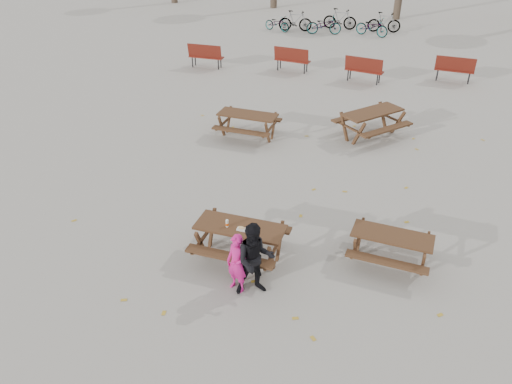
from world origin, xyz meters
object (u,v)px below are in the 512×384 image
(soda_bottle, at_px, (227,224))
(picnic_table_east, at_px, (390,249))
(food_tray, at_px, (242,229))
(picnic_table_north, at_px, (248,126))
(picnic_table_far, at_px, (371,124))
(main_picnic_table, at_px, (240,234))
(child, at_px, (237,263))
(adult, at_px, (255,260))

(soda_bottle, xyz_separation_m, picnic_table_east, (3.16, 0.90, -0.51))
(food_tray, distance_m, picnic_table_north, 6.09)
(picnic_table_far, bearing_deg, soda_bottle, -156.81)
(main_picnic_table, relative_size, child, 1.47)
(food_tray, bearing_deg, picnic_table_far, 76.54)
(child, distance_m, adult, 0.37)
(food_tray, relative_size, picnic_table_far, 0.09)
(adult, height_order, picnic_table_east, adult)
(main_picnic_table, bearing_deg, picnic_table_north, 107.94)
(soda_bottle, height_order, child, child)
(soda_bottle, distance_m, picnic_table_far, 7.28)
(food_tray, xyz_separation_m, picnic_table_north, (-1.90, 5.77, -0.41))
(food_tray, relative_size, picnic_table_east, 0.11)
(adult, distance_m, picnic_table_far, 7.87)
(food_tray, height_order, picnic_table_east, food_tray)
(adult, distance_m, picnic_table_east, 2.89)
(child, bearing_deg, picnic_table_north, 128.04)
(child, bearing_deg, main_picnic_table, 126.85)
(main_picnic_table, xyz_separation_m, soda_bottle, (-0.24, -0.10, 0.26))
(child, xyz_separation_m, picnic_table_east, (2.65, 1.73, -0.27))
(adult, height_order, picnic_table_far, adult)
(main_picnic_table, distance_m, food_tray, 0.25)
(picnic_table_north, bearing_deg, main_picnic_table, -70.78)
(soda_bottle, bearing_deg, adult, -42.79)
(food_tray, distance_m, adult, 0.94)
(food_tray, bearing_deg, picnic_table_east, 17.88)
(soda_bottle, xyz_separation_m, picnic_table_north, (-1.59, 5.75, -0.46))
(soda_bottle, distance_m, picnic_table_east, 3.32)
(adult, xyz_separation_m, picnic_table_north, (-2.45, 6.54, -0.37))
(main_picnic_table, bearing_deg, adult, -55.27)
(soda_bottle, height_order, picnic_table_far, soda_bottle)
(picnic_table_east, bearing_deg, soda_bottle, -160.87)
(main_picnic_table, bearing_deg, picnic_table_east, 15.29)
(food_tray, xyz_separation_m, picnic_table_east, (2.85, 0.92, -0.45))
(main_picnic_table, relative_size, adult, 1.20)
(main_picnic_table, xyz_separation_m, child, (0.28, -0.93, 0.03))
(soda_bottle, bearing_deg, food_tray, -3.70)
(adult, distance_m, picnic_table_north, 6.99)
(main_picnic_table, xyz_separation_m, adult, (0.62, -0.89, 0.17))
(soda_bottle, xyz_separation_m, picnic_table_far, (1.99, 6.99, -0.43))
(child, bearing_deg, picnic_table_far, 99.61)
(adult, bearing_deg, food_tray, 97.89)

